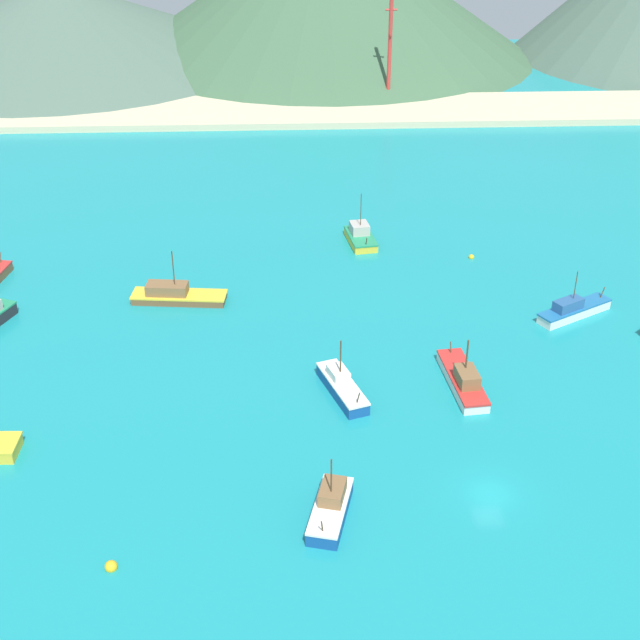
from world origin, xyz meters
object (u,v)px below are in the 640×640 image
at_px(fishing_boat_0, 463,380).
at_px(radio_tower, 390,47).
at_px(fishing_boat_5, 176,295).
at_px(buoy_0, 111,567).
at_px(buoy_2, 471,257).
at_px(fishing_boat_2, 360,236).
at_px(fishing_boat_9, 573,310).
at_px(fishing_boat_6, 342,386).
at_px(fishing_boat_8, 331,507).

relative_size(fishing_boat_0, radio_tower, 0.48).
xyz_separation_m(fishing_boat_5, radio_tower, (33.65, 78.49, 10.39)).
xyz_separation_m(buoy_0, buoy_2, (37.77, 52.31, -0.05)).
relative_size(fishing_boat_0, buoy_0, 10.59).
height_order(fishing_boat_2, fishing_boat_9, fishing_boat_2).
height_order(buoy_0, buoy_2, buoy_0).
relative_size(buoy_0, radio_tower, 0.05).
bearing_deg(buoy_0, fishing_boat_2, 67.56).
distance_m(fishing_boat_6, fishing_boat_8, 17.62).
distance_m(fishing_boat_2, fishing_boat_6, 35.46).
bearing_deg(fishing_boat_6, fishing_boat_5, 132.61).
bearing_deg(fishing_boat_2, fishing_boat_6, -97.69).
relative_size(fishing_boat_2, fishing_boat_8, 0.93).
xyz_separation_m(fishing_boat_0, fishing_boat_6, (-12.20, -0.64, -0.01)).
relative_size(fishing_boat_9, buoy_0, 9.64).
bearing_deg(fishing_boat_6, fishing_boat_2, 82.31).
xyz_separation_m(fishing_boat_8, radio_tower, (17.40, 115.87, 10.26)).
relative_size(fishing_boat_2, buoy_2, 9.96).
bearing_deg(buoy_0, fishing_boat_8, 16.40).
height_order(fishing_boat_0, fishing_boat_2, fishing_boat_2).
bearing_deg(buoy_2, fishing_boat_0, -102.57).
height_order(buoy_0, radio_tower, radio_tower).
relative_size(fishing_boat_9, buoy_2, 13.09).
relative_size(fishing_boat_5, radio_tower, 0.52).
bearing_deg(fishing_boat_6, radio_tower, 81.12).
xyz_separation_m(fishing_boat_0, buoy_0, (-31.26, -23.14, -0.69)).
distance_m(fishing_boat_8, radio_tower, 117.62).
bearing_deg(radio_tower, fishing_boat_8, -98.54).
bearing_deg(fishing_boat_2, buoy_0, -112.44).
relative_size(fishing_boat_0, fishing_boat_9, 1.10).
bearing_deg(buoy_0, fishing_boat_6, 49.73).
distance_m(fishing_boat_9, buoy_2, 17.80).
relative_size(fishing_boat_0, buoy_2, 14.39).
relative_size(fishing_boat_6, fishing_boat_9, 0.93).
height_order(fishing_boat_5, fishing_boat_9, fishing_boat_5).
xyz_separation_m(fishing_boat_2, fishing_boat_9, (22.56, -20.90, -0.03)).
distance_m(buoy_2, radio_tower, 69.54).
distance_m(fishing_boat_0, fishing_boat_8, 23.06).
bearing_deg(radio_tower, fishing_boat_5, -113.20).
relative_size(fishing_boat_0, fishing_boat_5, 0.93).
height_order(fishing_boat_6, radio_tower, radio_tower).
height_order(fishing_boat_0, fishing_boat_9, fishing_boat_9).
xyz_separation_m(fishing_boat_2, buoy_0, (-23.81, -57.64, -0.73)).
height_order(fishing_boat_6, buoy_2, fishing_boat_6).
distance_m(fishing_boat_2, fishing_boat_9, 30.75).
xyz_separation_m(fishing_boat_8, fishing_boat_9, (29.35, 31.73, -0.09)).
bearing_deg(radio_tower, buoy_2, -87.21).
bearing_deg(fishing_boat_9, fishing_boat_6, -152.47).
xyz_separation_m(fishing_boat_2, buoy_2, (13.96, -5.33, -0.78)).
height_order(fishing_boat_0, radio_tower, radio_tower).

